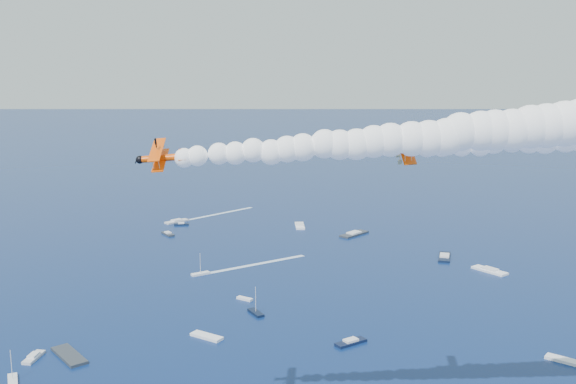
# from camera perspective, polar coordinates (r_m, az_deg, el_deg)

# --- Properties ---
(biplane_lead) EXTENTS (10.69, 12.59, 9.06)m
(biplane_lead) POSITION_cam_1_polar(r_m,az_deg,el_deg) (106.45, 10.13, 3.63)
(biplane_lead) COLOR #DB4704
(biplane_trail) EXTENTS (9.90, 11.41, 7.74)m
(biplane_trail) POSITION_cam_1_polar(r_m,az_deg,el_deg) (101.53, -10.62, 2.84)
(biplane_trail) COLOR #FF4F05
(smoke_trail_trail) EXTENTS (74.37, 47.97, 12.92)m
(smoke_trail_trail) POSITION_cam_1_polar(r_m,az_deg,el_deg) (101.85, 9.52, 4.47)
(smoke_trail_trail) COLOR white
(spectator_boats) EXTENTS (214.58, 167.86, 0.70)m
(spectator_boats) POSITION_cam_1_polar(r_m,az_deg,el_deg) (215.39, 5.51, -7.71)
(spectator_boats) COLOR white
(spectator_boats) RESTS_ON ground
(boat_wakes) EXTENTS (196.55, 155.71, 0.04)m
(boat_wakes) POSITION_cam_1_polar(r_m,az_deg,el_deg) (224.00, 9.70, -7.16)
(boat_wakes) COLOR white
(boat_wakes) RESTS_ON ground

